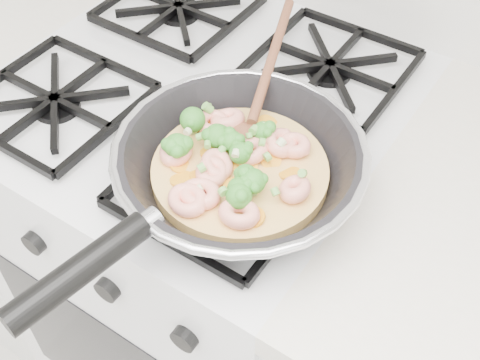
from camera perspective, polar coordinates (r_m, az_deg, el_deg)
The scene contains 2 objects.
stove at distance 1.28m, azimuth -3.00°, elevation -7.05°, with size 0.60×0.60×0.92m.
skillet at distance 0.76m, azimuth -0.35°, elevation 1.37°, with size 0.32×0.61×0.09m.
Camera 1 is at (0.46, 1.12, 1.51)m, focal length 45.84 mm.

